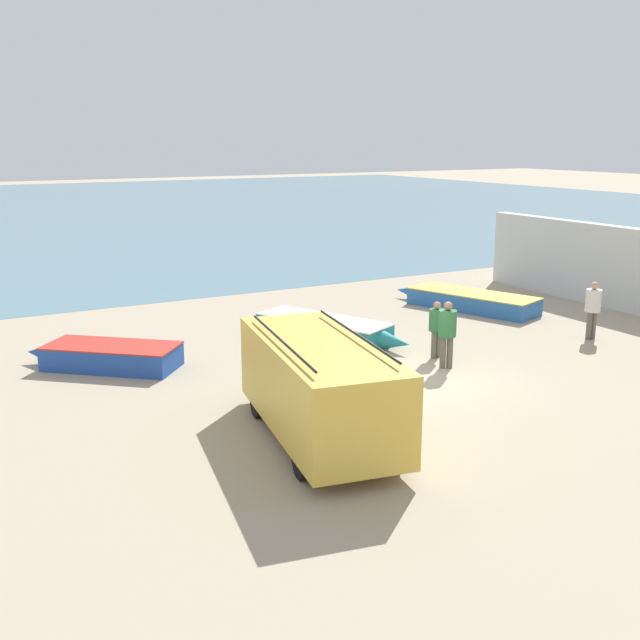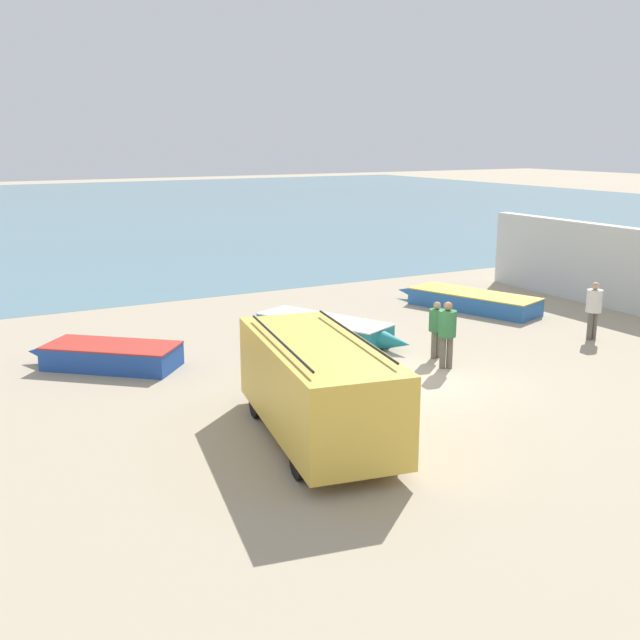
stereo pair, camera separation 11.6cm
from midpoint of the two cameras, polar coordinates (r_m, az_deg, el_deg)
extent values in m
plane|color=tan|center=(19.25, 7.49, -4.48)|extent=(200.00, 200.00, 0.00)
cube|color=slate|center=(67.84, -19.57, 7.88)|extent=(120.00, 80.00, 0.01)
cube|color=gold|center=(15.04, 0.03, -4.98)|extent=(2.89, 5.48, 1.74)
cube|color=black|center=(17.60, -2.72, -3.82)|extent=(1.82, 0.43, 0.78)
cube|color=#1E232D|center=(17.25, -2.69, -0.75)|extent=(1.74, 0.37, 0.56)
cylinder|color=black|center=(16.53, -4.63, -6.10)|extent=(0.35, 0.78, 0.76)
cylinder|color=black|center=(17.00, 1.07, -5.50)|extent=(0.35, 0.78, 0.76)
cylinder|color=black|center=(13.64, -1.30, -10.49)|extent=(0.35, 0.78, 0.76)
cylinder|color=black|center=(14.20, 5.49, -9.54)|extent=(0.35, 0.78, 0.76)
cylinder|color=black|center=(14.53, -2.88, -1.57)|extent=(0.81, 4.21, 0.05)
cylinder|color=black|center=(15.01, 2.84, -1.08)|extent=(0.81, 4.21, 0.05)
cube|color=#2D66AD|center=(27.23, 11.74, 1.37)|extent=(3.01, 4.86, 0.58)
cone|color=#2D66AD|center=(28.69, 6.90, 2.18)|extent=(0.86, 1.14, 0.55)
cube|color=gold|center=(27.18, 11.77, 1.83)|extent=(1.42, 0.67, 0.05)
cube|color=gold|center=(27.16, 11.78, 2.01)|extent=(3.04, 4.90, 0.04)
cube|color=#1E757F|center=(22.81, 0.42, -0.69)|extent=(3.01, 4.40, 0.60)
cone|color=#1E757F|center=(21.44, 5.95, -1.71)|extent=(0.90, 1.08, 0.57)
cube|color=silver|center=(22.75, 0.42, -0.12)|extent=(1.25, 0.72, 0.05)
cube|color=silver|center=(22.73, 0.42, 0.08)|extent=(3.05, 4.45, 0.04)
cube|color=#234CA3|center=(20.68, -15.39, -2.71)|extent=(3.59, 3.38, 0.60)
cone|color=#234CA3|center=(21.72, -20.37, -2.31)|extent=(0.95, 0.93, 0.57)
cube|color=#B22D23|center=(20.62, -15.43, -2.09)|extent=(1.04, 1.16, 0.05)
cube|color=#B22D23|center=(20.60, -15.45, -1.86)|extent=(3.63, 3.41, 0.04)
cylinder|color=#5B564C|center=(21.09, 9.11, -1.81)|extent=(0.15, 0.15, 0.78)
cylinder|color=#5B564C|center=(20.98, 8.82, -1.89)|extent=(0.15, 0.15, 0.78)
cylinder|color=#2D6B3D|center=(20.86, 9.03, -0.01)|extent=(0.42, 0.42, 0.62)
sphere|color=tan|center=(20.77, 9.08, 1.10)|extent=(0.21, 0.21, 0.21)
cylinder|color=#5B564C|center=(18.94, 0.73, -3.41)|extent=(0.15, 0.15, 0.79)
cylinder|color=#5B564C|center=(18.79, 0.69, -3.56)|extent=(0.15, 0.15, 0.79)
cylinder|color=#2D6B3D|center=(18.67, 0.72, -1.41)|extent=(0.43, 0.43, 0.62)
sphere|color=tan|center=(18.56, 0.72, -0.16)|extent=(0.21, 0.21, 0.21)
cylinder|color=#5B564C|center=(20.16, 10.01, -2.43)|extent=(0.16, 0.16, 0.88)
cylinder|color=#5B564C|center=(20.11, 9.50, -2.45)|extent=(0.16, 0.16, 0.88)
cylinder|color=#2D6B3D|center=(19.93, 9.84, -0.27)|extent=(0.48, 0.48, 0.70)
sphere|color=#8C664C|center=(19.83, 9.90, 1.04)|extent=(0.24, 0.24, 0.24)
cylinder|color=#5B564C|center=(24.22, 20.29, -0.38)|extent=(0.16, 0.16, 0.86)
cylinder|color=#5B564C|center=(24.09, 20.00, -0.43)|extent=(0.16, 0.16, 0.86)
cylinder|color=silver|center=(23.99, 20.30, 1.38)|extent=(0.47, 0.47, 0.68)
sphere|color=tan|center=(23.90, 20.39, 2.44)|extent=(0.23, 0.23, 0.23)
camera|label=1|loc=(0.06, -89.84, 0.04)|focal=42.00mm
camera|label=2|loc=(0.06, 90.16, -0.04)|focal=42.00mm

